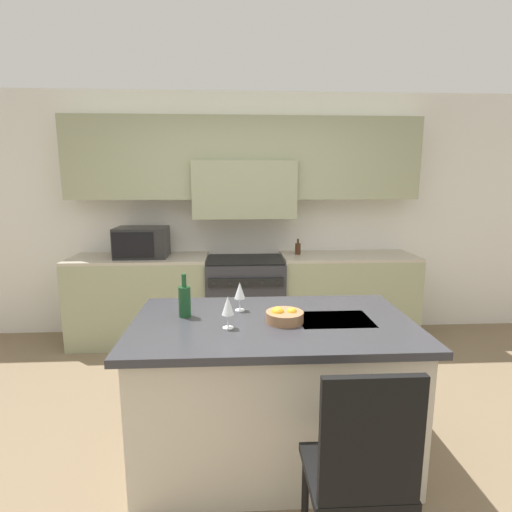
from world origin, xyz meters
The scene contains 12 objects.
ground_plane centered at (0.00, 0.00, 0.00)m, with size 10.00×10.00×0.00m, color #7A664C.
back_cabinetry centered at (0.00, 2.07, 1.60)m, with size 10.00×0.46×2.70m.
back_counter centered at (0.00, 1.82, 0.47)m, with size 3.72×0.62×0.95m.
range_stove centered at (0.00, 1.80, 0.46)m, with size 0.82×0.70×0.92m.
microwave centered at (-1.09, 1.82, 1.11)m, with size 0.53×0.39×0.32m.
kitchen_island centered at (0.12, -0.10, 0.46)m, with size 1.71×1.02×0.90m.
island_chair centered at (0.40, -0.99, 0.58)m, with size 0.42×0.40×1.04m.
wine_bottle centered at (-0.43, 0.00, 1.01)m, with size 0.08×0.08×0.27m.
wine_glass_near centered at (-0.15, -0.22, 1.03)m, with size 0.07×0.07×0.19m.
wine_glass_far centered at (-0.08, 0.09, 1.03)m, with size 0.07×0.07×0.19m.
fruit_bowl centered at (0.18, -0.14, 0.94)m, with size 0.23×0.23×0.10m.
oil_bottle_on_counter centered at (0.59, 1.88, 1.01)m, with size 0.06×0.06×0.17m.
Camera 1 is at (-0.11, -2.42, 1.74)m, focal length 28.00 mm.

